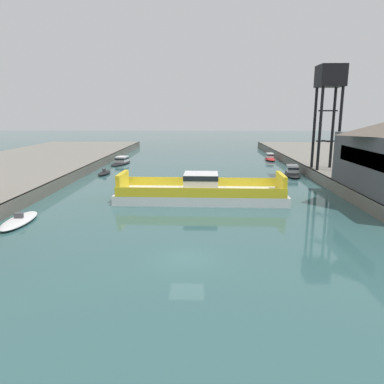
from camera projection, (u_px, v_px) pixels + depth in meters
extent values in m
plane|color=#335B5B|center=(187.00, 260.00, 26.16)|extent=(400.00, 400.00, 0.00)
cube|color=#4C4742|center=(46.00, 190.00, 46.03)|extent=(0.30, 140.00, 1.59)
cube|color=#4C4742|center=(344.00, 192.00, 45.04)|extent=(0.30, 140.00, 1.59)
cube|color=silver|center=(201.00, 196.00, 44.02)|extent=(20.30, 7.37, 1.10)
cube|color=yellow|center=(202.00, 182.00, 47.12)|extent=(19.35, 0.53, 1.10)
cube|color=yellow|center=(200.00, 193.00, 40.46)|extent=(19.35, 0.53, 1.10)
cube|color=silver|center=(201.00, 182.00, 43.67)|extent=(4.11, 3.90, 2.21)
cube|color=black|center=(201.00, 176.00, 43.51)|extent=(4.15, 3.94, 0.60)
cube|color=yellow|center=(281.00, 183.00, 43.22)|extent=(0.60, 4.87, 2.20)
cube|color=yellow|center=(122.00, 182.00, 44.12)|extent=(0.60, 4.87, 2.20)
ellipsoid|color=white|center=(19.00, 221.00, 34.80)|extent=(2.47, 6.65, 0.52)
cube|color=#4C4C51|center=(19.00, 215.00, 34.69)|extent=(0.79, 0.43, 0.50)
ellipsoid|color=black|center=(293.00, 174.00, 61.25)|extent=(3.42, 7.98, 0.55)
cube|color=silver|center=(292.00, 169.00, 61.63)|extent=(2.07, 2.90, 1.19)
cube|color=black|center=(292.00, 168.00, 61.59)|extent=(2.13, 2.98, 0.36)
ellipsoid|color=black|center=(104.00, 173.00, 62.72)|extent=(1.80, 5.08, 0.51)
cube|color=#4C4C51|center=(104.00, 170.00, 62.61)|extent=(0.57, 0.42, 0.50)
ellipsoid|color=red|center=(270.00, 159.00, 81.34)|extent=(2.21, 5.76, 0.60)
cube|color=silver|center=(270.00, 155.00, 81.58)|extent=(1.48, 2.04, 1.01)
cube|color=black|center=(270.00, 155.00, 81.56)|extent=(1.53, 2.10, 0.30)
ellipsoid|color=black|center=(121.00, 163.00, 75.65)|extent=(4.08, 8.64, 0.36)
cube|color=silver|center=(122.00, 159.00, 76.09)|extent=(2.42, 3.17, 1.16)
cube|color=black|center=(122.00, 158.00, 76.06)|extent=(2.49, 3.26, 0.35)
cube|color=black|center=(361.00, 157.00, 40.43)|extent=(0.08, 11.73, 1.79)
cylinder|color=black|center=(314.00, 128.00, 58.55)|extent=(0.44, 0.44, 12.72)
cylinder|color=black|center=(333.00, 129.00, 58.48)|extent=(0.44, 0.44, 12.72)
cylinder|color=black|center=(320.00, 129.00, 55.65)|extent=(0.44, 0.44, 12.72)
cylinder|color=black|center=(340.00, 129.00, 55.57)|extent=(0.44, 0.44, 12.72)
cube|color=black|center=(326.00, 141.00, 57.47)|extent=(2.98, 0.20, 0.20)
cube|color=black|center=(326.00, 141.00, 57.47)|extent=(0.20, 2.98, 0.20)
cube|color=black|center=(328.00, 111.00, 56.47)|extent=(2.98, 0.20, 0.20)
cube|color=black|center=(328.00, 111.00, 56.47)|extent=(0.20, 2.98, 0.20)
cube|color=black|center=(331.00, 76.00, 55.36)|extent=(3.87, 3.87, 3.27)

